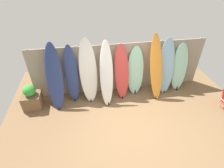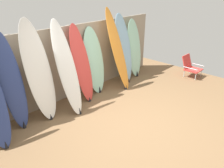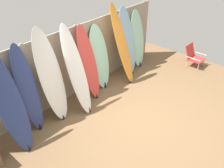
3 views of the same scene
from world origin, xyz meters
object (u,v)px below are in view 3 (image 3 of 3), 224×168
at_px(surfboard_navy_0, 9,102).
at_px(surfboard_skyblue_7, 127,41).
at_px(surfboard_navy_1, 28,90).
at_px(surfboard_red_4, 89,63).
at_px(surfboard_seafoam_8, 137,39).
at_px(surfboard_seafoam_5, 100,58).
at_px(beach_chair, 193,55).
at_px(surfboard_orange_6, 122,45).
at_px(surfboard_white_2, 51,76).
at_px(surfboard_white_3, 76,71).

height_order(surfboard_navy_0, surfboard_skyblue_7, surfboard_navy_0).
distance_m(surfboard_navy_1, surfboard_red_4, 1.66).
bearing_deg(surfboard_seafoam_8, surfboard_navy_0, -177.86).
height_order(surfboard_seafoam_5, surfboard_seafoam_8, surfboard_seafoam_8).
relative_size(surfboard_navy_0, surfboard_navy_1, 1.07).
bearing_deg(surfboard_red_4, beach_chair, -21.16).
bearing_deg(beach_chair, surfboard_red_4, 169.19).
bearing_deg(surfboard_navy_0, surfboard_navy_1, 19.22).
relative_size(surfboard_navy_1, surfboard_orange_6, 0.90).
distance_m(surfboard_navy_1, surfboard_seafoam_8, 3.78).
relative_size(surfboard_white_2, surfboard_red_4, 1.13).
distance_m(surfboard_white_3, surfboard_orange_6, 1.69).
distance_m(surfboard_white_2, surfboard_seafoam_8, 3.24).
bearing_deg(surfboard_navy_1, surfboard_red_4, -2.93).
relative_size(surfboard_red_4, surfboard_orange_6, 0.87).
bearing_deg(beach_chair, surfboard_orange_6, 162.23).
xyz_separation_m(surfboard_navy_0, surfboard_seafoam_8, (4.30, 0.16, -0.16)).
xyz_separation_m(surfboard_white_2, surfboard_red_4, (1.11, -0.03, -0.12)).
distance_m(surfboard_navy_0, surfboard_skyblue_7, 3.78).
distance_m(surfboard_navy_0, surfboard_seafoam_8, 4.30).
height_order(surfboard_navy_0, surfboard_orange_6, surfboard_orange_6).
relative_size(surfboard_white_2, surfboard_seafoam_8, 1.20).
distance_m(surfboard_orange_6, beach_chair, 2.56).
xyz_separation_m(surfboard_navy_0, surfboard_skyblue_7, (3.77, 0.15, -0.05)).
height_order(surfboard_navy_0, beach_chair, surfboard_navy_0).
bearing_deg(surfboard_seafoam_8, surfboard_red_4, -178.21).
bearing_deg(surfboard_navy_1, surfboard_navy_0, -160.78).
distance_m(surfboard_orange_6, surfboard_skyblue_7, 0.50).
height_order(surfboard_navy_1, surfboard_orange_6, surfboard_orange_6).
bearing_deg(surfboard_seafoam_8, surfboard_white_3, -175.32).
relative_size(surfboard_orange_6, surfboard_skyblue_7, 1.10).
relative_size(surfboard_navy_1, surfboard_skyblue_7, 0.99).
height_order(surfboard_navy_1, surfboard_skyblue_7, surfboard_skyblue_7).
height_order(surfboard_navy_0, surfboard_white_2, surfboard_white_2).
xyz_separation_m(surfboard_white_3, surfboard_seafoam_5, (1.05, 0.27, -0.17)).
relative_size(surfboard_navy_0, surfboard_white_3, 1.01).
distance_m(surfboard_white_2, surfboard_white_3, 0.60).
bearing_deg(surfboard_skyblue_7, surfboard_navy_0, -177.69).
xyz_separation_m(surfboard_red_4, beach_chair, (3.31, -1.28, -0.60)).
relative_size(surfboard_red_4, surfboard_seafoam_5, 1.09).
bearing_deg(surfboard_white_2, surfboard_seafoam_8, 0.72).
xyz_separation_m(surfboard_navy_0, beach_chair, (5.48, -1.19, -0.70)).
height_order(surfboard_white_3, beach_chair, surfboard_white_3).
distance_m(surfboard_white_3, surfboard_seafoam_5, 1.10).
bearing_deg(surfboard_white_3, beach_chair, -16.35).
relative_size(surfboard_navy_1, beach_chair, 2.96).
height_order(surfboard_red_4, surfboard_skyblue_7, surfboard_skyblue_7).
bearing_deg(surfboard_white_3, surfboard_skyblue_7, 5.59).
bearing_deg(surfboard_navy_1, surfboard_skyblue_7, -0.48).
bearing_deg(surfboard_skyblue_7, surfboard_red_4, -177.94).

